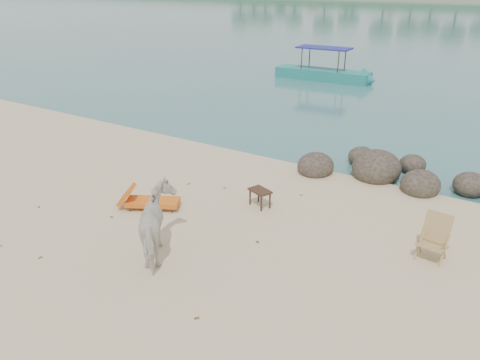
{
  "coord_description": "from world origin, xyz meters",
  "views": [
    {
      "loc": [
        6.16,
        -7.03,
        5.66
      ],
      "look_at": [
        0.44,
        2.0,
        1.0
      ],
      "focal_mm": 35.0,
      "sensor_mm": 36.0,
      "label": 1
    }
  ],
  "objects_px": {
    "boulders": "(394,174)",
    "boat_near": "(324,53)",
    "deck_chair": "(433,241)",
    "cow": "(159,226)",
    "side_table": "(260,199)",
    "lounge_chair": "(153,200)"
  },
  "relations": [
    {
      "from": "boulders",
      "to": "deck_chair",
      "type": "xyz_separation_m",
      "value": [
        1.88,
        -3.9,
        0.28
      ]
    },
    {
      "from": "boulders",
      "to": "lounge_chair",
      "type": "relative_size",
      "value": 3.72
    },
    {
      "from": "cow",
      "to": "deck_chair",
      "type": "xyz_separation_m",
      "value": [
        5.04,
        2.99,
        -0.27
      ]
    },
    {
      "from": "boulders",
      "to": "boat_near",
      "type": "bearing_deg",
      "value": 121.16
    },
    {
      "from": "deck_chair",
      "to": "boat_near",
      "type": "relative_size",
      "value": 0.15
    },
    {
      "from": "cow",
      "to": "deck_chair",
      "type": "height_order",
      "value": "cow"
    },
    {
      "from": "boulders",
      "to": "cow",
      "type": "height_order",
      "value": "cow"
    },
    {
      "from": "cow",
      "to": "side_table",
      "type": "height_order",
      "value": "cow"
    },
    {
      "from": "boulders",
      "to": "boat_near",
      "type": "distance_m",
      "value": 15.32
    },
    {
      "from": "deck_chair",
      "to": "boat_near",
      "type": "xyz_separation_m",
      "value": [
        -9.78,
        16.96,
        1.05
      ]
    },
    {
      "from": "side_table",
      "to": "boat_near",
      "type": "height_order",
      "value": "boat_near"
    },
    {
      "from": "cow",
      "to": "lounge_chair",
      "type": "relative_size",
      "value": 1.04
    },
    {
      "from": "cow",
      "to": "boat_near",
      "type": "relative_size",
      "value": 0.28
    },
    {
      "from": "boulders",
      "to": "lounge_chair",
      "type": "xyz_separation_m",
      "value": [
        -4.85,
        -5.28,
        0.05
      ]
    },
    {
      "from": "boulders",
      "to": "side_table",
      "type": "bearing_deg",
      "value": -124.14
    },
    {
      "from": "boulders",
      "to": "boat_near",
      "type": "xyz_separation_m",
      "value": [
        -7.9,
        13.06,
        1.33
      ]
    },
    {
      "from": "lounge_chair",
      "to": "boulders",
      "type": "bearing_deg",
      "value": 19.19
    },
    {
      "from": "boulders",
      "to": "boat_near",
      "type": "relative_size",
      "value": 1.02
    },
    {
      "from": "cow",
      "to": "boat_near",
      "type": "xyz_separation_m",
      "value": [
        -4.73,
        19.96,
        0.78
      ]
    },
    {
      "from": "lounge_chair",
      "to": "deck_chair",
      "type": "relative_size",
      "value": 1.78
    },
    {
      "from": "deck_chair",
      "to": "boat_near",
      "type": "distance_m",
      "value": 19.61
    },
    {
      "from": "boat_near",
      "to": "side_table",
      "type": "bearing_deg",
      "value": -74.48
    }
  ]
}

